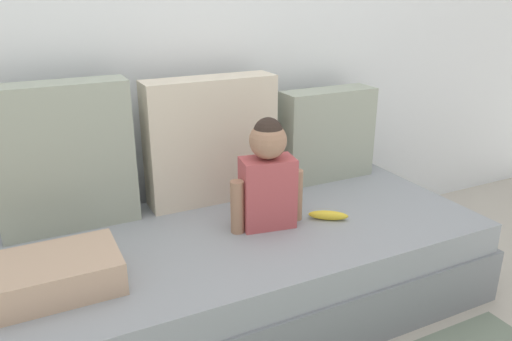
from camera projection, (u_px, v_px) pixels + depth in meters
name	position (u px, v px, depth m)	size (l,w,h in m)	color
ground_plane	(246.00, 306.00, 2.19)	(12.00, 12.00, 0.00)	#B2ADA3
couch	(246.00, 269.00, 2.13)	(2.03, 0.92, 0.38)	gray
throw_pillow_left	(64.00, 157.00, 1.99)	(0.54, 0.16, 0.60)	#99A393
throw_pillow_center	(211.00, 140.00, 2.26)	(0.60, 0.16, 0.57)	beige
throw_pillow_right	(327.00, 134.00, 2.55)	(0.49, 0.16, 0.46)	#99A393
toddler	(268.00, 175.00, 2.02)	(0.33, 0.16, 0.46)	#B24C51
banana	(328.00, 215.00, 2.14)	(0.17, 0.04, 0.04)	yellow
folded_blanket	(57.00, 274.00, 1.64)	(0.40, 0.28, 0.11)	tan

